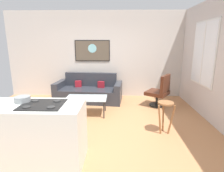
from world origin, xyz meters
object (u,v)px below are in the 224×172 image
object	(u,v)px
armchair	(160,91)
coffee_table	(86,99)
couch	(89,92)
mixing_bowl	(23,99)
wall_painting	(92,51)
bar_stool	(165,109)

from	to	relation	value
armchair	coffee_table	bearing A→B (deg)	-161.45
couch	armchair	size ratio (longest dim) A/B	2.29
coffee_table	mixing_bowl	xyz separation A→B (m)	(-0.65, -1.82, 0.56)
mixing_bowl	couch	bearing A→B (deg)	79.66
couch	mixing_bowl	distance (m)	3.10
mixing_bowl	wall_painting	world-z (taller)	wall_painting
couch	mixing_bowl	size ratio (longest dim) A/B	9.22
coffee_table	mixing_bowl	world-z (taller)	mixing_bowl
couch	mixing_bowl	xyz separation A→B (m)	(-0.54, -2.98, 0.69)
wall_painting	coffee_table	bearing A→B (deg)	-88.49
bar_stool	coffee_table	bearing A→B (deg)	151.90
armchair	wall_painting	bearing A→B (deg)	152.97
couch	wall_painting	world-z (taller)	wall_painting
coffee_table	bar_stool	distance (m)	1.98
bar_stool	armchair	bearing A→B (deg)	81.11
armchair	mixing_bowl	distance (m)	3.68
couch	bar_stool	xyz separation A→B (m)	(1.86, -2.09, 0.22)
couch	coffee_table	distance (m)	1.17
bar_stool	mixing_bowl	distance (m)	2.60
armchair	wall_painting	size ratio (longest dim) A/B	0.81
couch	wall_painting	xyz separation A→B (m)	(0.07, 0.56, 1.26)
armchair	bar_stool	world-z (taller)	armchair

